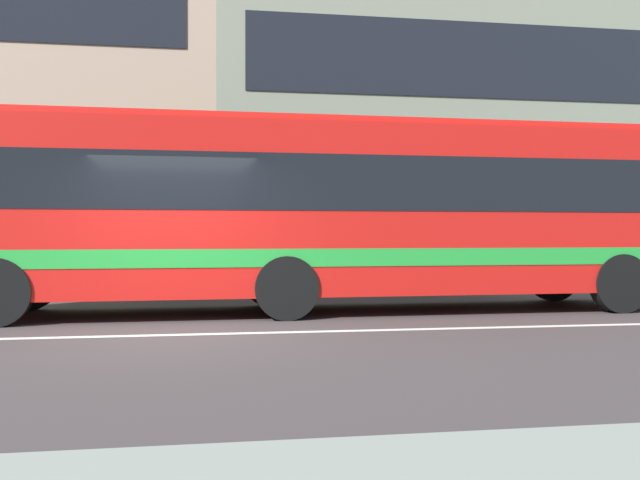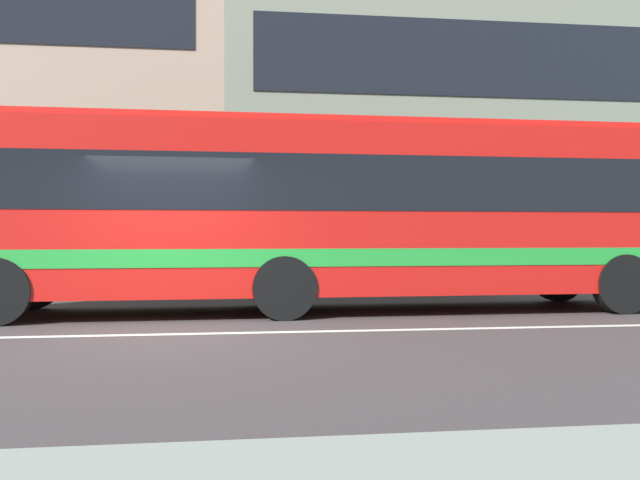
{
  "view_description": "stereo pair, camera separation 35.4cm",
  "coord_description": "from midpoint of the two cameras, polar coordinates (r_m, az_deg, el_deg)",
  "views": [
    {
      "loc": [
        0.34,
        -9.78,
        1.35
      ],
      "look_at": [
        2.45,
        2.64,
        1.23
      ],
      "focal_mm": 40.69,
      "sensor_mm": 36.0,
      "label": 1
    },
    {
      "loc": [
        0.69,
        -9.84,
        1.35
      ],
      "look_at": [
        2.45,
        2.64,
        1.23
      ],
      "focal_mm": 40.69,
      "sensor_mm": 36.0,
      "label": 2
    }
  ],
  "objects": [
    {
      "name": "hedge_row_far",
      "position": [
        16.24,
        -6.74,
        -2.33
      ],
      "size": [
        12.13,
        1.1,
        1.08
      ],
      "primitive_type": "cube",
      "color": "#255022",
      "rests_on": "ground_plane"
    },
    {
      "name": "lane_centre_line",
      "position": [
        9.91,
        -11.03,
        -7.29
      ],
      "size": [
        60.0,
        0.16,
        0.01
      ],
      "primitive_type": "cube",
      "color": "silver",
      "rests_on": "ground_plane"
    },
    {
      "name": "ground_plane",
      "position": [
        9.92,
        -11.03,
        -7.31
      ],
      "size": [
        160.0,
        160.0,
        0.0
      ],
      "primitive_type": "plane",
      "color": "#42393A"
    },
    {
      "name": "apartment_block_right",
      "position": [
        27.0,
        14.94,
        9.51
      ],
      "size": [
        20.09,
        8.48,
        11.14
      ],
      "color": "gray",
      "rests_on": "ground_plane"
    },
    {
      "name": "transit_bus",
      "position": [
        12.49,
        0.79,
        2.52
      ],
      "size": [
        12.01,
        2.73,
        3.23
      ],
      "color": "red",
      "rests_on": "ground_plane"
    }
  ]
}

